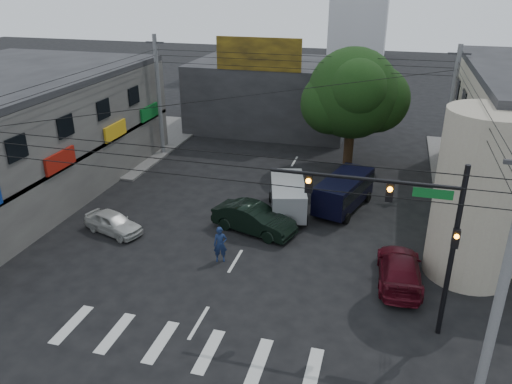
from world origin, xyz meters
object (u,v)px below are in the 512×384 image
at_px(white_compact, 113,223).
at_px(traffic_officer, 220,244).
at_px(traffic_gantry, 409,220).
at_px(dark_sedan, 254,219).
at_px(silver_minivan, 288,198).
at_px(utility_pole_far_right, 450,116).
at_px(utility_pole_far_left, 159,97).
at_px(maroon_sedan, 400,269).
at_px(utility_pole_near_right, 502,289).
at_px(street_tree, 353,94).
at_px(navy_van, 344,193).

height_order(white_compact, traffic_officer, traffic_officer).
distance_m(traffic_gantry, traffic_officer, 9.81).
xyz_separation_m(dark_sedan, silver_minivan, (1.31, 2.78, 0.21)).
height_order(utility_pole_far_right, silver_minivan, utility_pole_far_right).
bearing_deg(utility_pole_far_left, utility_pole_far_right, 0.00).
xyz_separation_m(maroon_sedan, traffic_officer, (-8.62, -0.43, 0.24)).
distance_m(dark_sedan, maroon_sedan, 8.42).
bearing_deg(silver_minivan, utility_pole_far_left, 41.26).
xyz_separation_m(utility_pole_near_right, traffic_officer, (-11.22, 6.34, -3.67)).
relative_size(street_tree, maroon_sedan, 1.78).
bearing_deg(dark_sedan, utility_pole_far_left, 61.28).
distance_m(dark_sedan, traffic_officer, 3.53).
relative_size(utility_pole_far_left, dark_sedan, 1.83).
xyz_separation_m(dark_sedan, white_compact, (-7.48, -2.19, -0.18)).
distance_m(utility_pole_far_left, utility_pole_far_right, 21.00).
bearing_deg(utility_pole_near_right, traffic_officer, 150.52).
relative_size(maroon_sedan, silver_minivan, 0.99).
xyz_separation_m(utility_pole_far_right, navy_van, (-6.01, -6.42, -3.58)).
bearing_deg(utility_pole_near_right, traffic_gantry, 127.42).
xyz_separation_m(navy_van, traffic_officer, (-5.21, -7.73, -0.09)).
bearing_deg(traffic_officer, navy_van, 36.42).
bearing_deg(dark_sedan, utility_pole_near_right, -116.38).
xyz_separation_m(street_tree, traffic_gantry, (3.82, -18.00, -0.64)).
distance_m(silver_minivan, traffic_officer, 6.56).
relative_size(white_compact, traffic_officer, 2.06).
distance_m(utility_pole_near_right, navy_van, 15.72).
distance_m(utility_pole_far_right, traffic_officer, 18.43).
xyz_separation_m(traffic_gantry, utility_pole_far_left, (-18.32, 17.00, -0.23)).
bearing_deg(street_tree, utility_pole_near_right, -73.18).
height_order(street_tree, dark_sedan, street_tree).
relative_size(traffic_gantry, dark_sedan, 1.43).
bearing_deg(traffic_officer, traffic_gantry, -38.05).
bearing_deg(street_tree, dark_sedan, -108.66).
bearing_deg(utility_pole_far_left, dark_sedan, -45.45).
bearing_deg(utility_pole_far_right, maroon_sedan, -100.72).
xyz_separation_m(utility_pole_near_right, white_compact, (-17.93, 7.60, -3.99)).
xyz_separation_m(utility_pole_far_right, dark_sedan, (-10.46, -10.71, -3.82)).
distance_m(white_compact, silver_minivan, 10.10).
xyz_separation_m(utility_pole_far_right, white_compact, (-17.93, -12.90, -3.99)).
distance_m(silver_minivan, navy_van, 3.48).
bearing_deg(dark_sedan, navy_van, -29.32).
xyz_separation_m(utility_pole_far_left, dark_sedan, (10.54, -10.71, -3.82)).
bearing_deg(utility_pole_far_left, street_tree, 3.95).
bearing_deg(traffic_officer, utility_pole_far_left, 105.02).
bearing_deg(navy_van, street_tree, 20.06).
distance_m(dark_sedan, silver_minivan, 3.08).
relative_size(white_compact, navy_van, 0.71).
xyz_separation_m(maroon_sedan, silver_minivan, (-6.55, 5.80, 0.30)).
height_order(utility_pole_near_right, silver_minivan, utility_pole_near_right).
xyz_separation_m(traffic_gantry, white_compact, (-15.26, 4.10, -4.22)).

